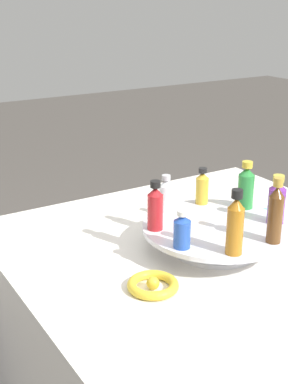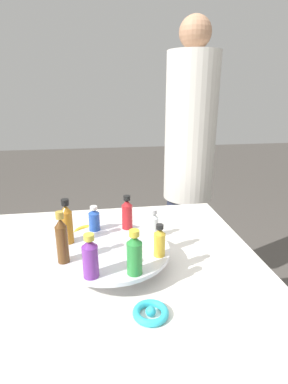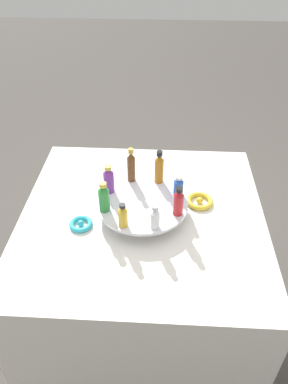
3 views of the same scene
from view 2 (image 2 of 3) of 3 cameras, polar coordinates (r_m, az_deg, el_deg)
The scene contains 13 objects.
party_table at distance 1.21m, azimuth -5.28°, elevation -28.89°, with size 0.96×0.96×0.74m.
display_stand at distance 0.94m, azimuth -6.05°, elevation -11.75°, with size 0.35×0.35×0.06m.
bottle_red at distance 1.03m, azimuth -3.23°, elevation -4.10°, with size 0.04×0.04×0.12m.
bottle_blue at distance 1.04m, azimuth -9.47°, elevation -5.12°, with size 0.04×0.04×0.09m.
bottle_amber at distance 0.96m, azimuth -14.48°, elevation -5.75°, with size 0.04×0.04×0.15m.
bottle_brown at distance 0.86m, azimuth -15.38°, elevation -8.70°, with size 0.03×0.03×0.15m.
bottle_purple at distance 0.79m, azimuth -10.20°, elevation -12.15°, with size 0.04×0.04×0.12m.
bottle_green at distance 0.79m, azimuth -1.83°, elevation -11.70°, with size 0.04×0.04×0.12m.
bottle_gold at distance 0.87m, azimuth 2.98°, elevation -9.39°, with size 0.03×0.03×0.10m.
bottle_clear at distance 0.97m, azimuth 1.83°, elevation -6.28°, with size 0.03×0.03×0.10m.
ribbon_bow_gold at distance 1.16m, azimuth -10.55°, elevation -7.53°, with size 0.11×0.11×0.03m.
ribbon_bow_teal at distance 0.78m, azimuth 1.28°, elevation -21.97°, with size 0.09×0.09×0.03m.
person_figure at distance 1.71m, azimuth 8.43°, elevation 3.46°, with size 0.27×0.27×1.61m.
Camera 2 is at (0.02, 0.81, 1.27)m, focal length 28.00 mm.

